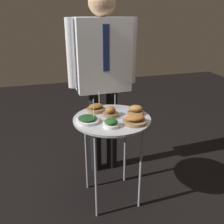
% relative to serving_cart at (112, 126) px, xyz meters
% --- Properties ---
extents(ground_plane, '(8.00, 8.00, 0.00)m').
position_rel_serving_cart_xyz_m(ground_plane, '(0.00, 0.00, -0.70)').
color(ground_plane, black).
extents(serving_cart, '(0.61, 0.61, 0.76)m').
position_rel_serving_cart_xyz_m(serving_cart, '(0.00, 0.00, 0.00)').
color(serving_cart, '#939399').
rests_on(serving_cart, ground_plane).
extents(bowl_roast_mid_right, '(0.13, 0.13, 0.07)m').
position_rel_serving_cart_xyz_m(bowl_roast_mid_right, '(0.21, 0.02, 0.10)').
color(bowl_roast_mid_right, brown).
rests_on(bowl_roast_mid_right, serving_cart).
extents(bowl_roast_mid_left, '(0.13, 0.13, 0.18)m').
position_rel_serving_cart_xyz_m(bowl_roast_mid_left, '(0.00, 0.04, 0.10)').
color(bowl_roast_mid_left, brown).
rests_on(bowl_roast_mid_left, serving_cart).
extents(bowl_spinach_far_rim, '(0.12, 0.12, 0.06)m').
position_rel_serving_cart_xyz_m(bowl_spinach_far_rim, '(-0.05, -0.15, 0.09)').
color(bowl_spinach_far_rim, silver).
rests_on(bowl_spinach_far_rim, serving_cart).
extents(bowl_spinach_front_left, '(0.18, 0.18, 0.18)m').
position_rel_serving_cart_xyz_m(bowl_spinach_front_left, '(-0.20, -0.02, 0.09)').
color(bowl_spinach_front_left, silver).
rests_on(bowl_spinach_front_left, serving_cart).
extents(bowl_roast_back_left, '(0.18, 0.18, 0.07)m').
position_rel_serving_cart_xyz_m(bowl_roast_back_left, '(0.13, -0.14, 0.10)').
color(bowl_roast_back_left, brown).
rests_on(bowl_roast_back_left, serving_cart).
extents(bowl_roast_front_center, '(0.15, 0.15, 0.17)m').
position_rel_serving_cart_xyz_m(bowl_roast_front_center, '(-0.09, 0.18, 0.09)').
color(bowl_roast_front_center, brown).
rests_on(bowl_roast_front_center, serving_cart).
extents(waiter_figure, '(0.64, 0.24, 1.72)m').
position_rel_serving_cart_xyz_m(waiter_figure, '(0.05, 0.46, 0.40)').
color(waiter_figure, black).
rests_on(waiter_figure, ground_plane).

